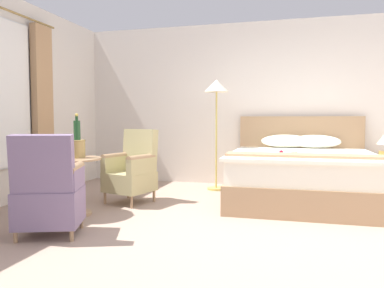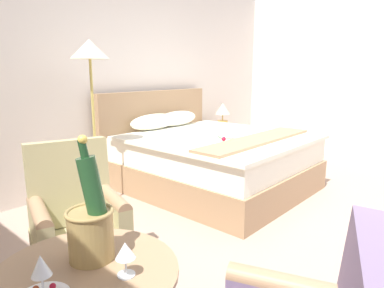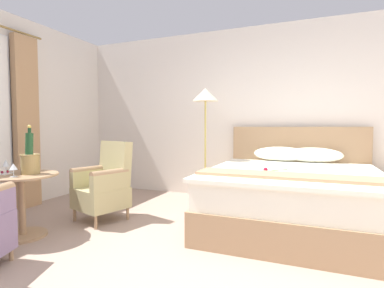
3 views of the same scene
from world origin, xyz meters
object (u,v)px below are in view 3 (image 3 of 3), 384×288
(snack_plate, at_px, (4,173))
(armchair_by_window, at_px, (105,185))
(side_table_round, at_px, (22,200))
(bed, at_px, (292,195))
(wine_glass_near_bucket, at_px, (6,164))
(wine_glass_near_edge, at_px, (13,167))
(floor_lamp_brass, at_px, (205,105))
(champagne_bucket, at_px, (30,160))

(snack_plate, relative_size, armchair_by_window, 0.18)
(side_table_round, height_order, armchair_by_window, armchair_by_window)
(bed, height_order, wine_glass_near_bucket, bed)
(side_table_round, relative_size, wine_glass_near_edge, 5.34)
(bed, bearing_deg, side_table_round, -150.84)
(floor_lamp_brass, height_order, side_table_round, floor_lamp_brass)
(wine_glass_near_bucket, bearing_deg, bed, 28.08)
(champagne_bucket, bearing_deg, floor_lamp_brass, 57.08)
(bed, distance_m, champagne_bucket, 2.93)
(wine_glass_near_bucket, xyz_separation_m, wine_glass_near_edge, (0.26, -0.11, -0.01))
(bed, relative_size, armchair_by_window, 2.17)
(floor_lamp_brass, distance_m, side_table_round, 2.63)
(floor_lamp_brass, relative_size, wine_glass_near_bucket, 11.32)
(side_table_round, height_order, wine_glass_near_edge, wine_glass_near_edge)
(snack_plate, bearing_deg, armchair_by_window, 54.94)
(wine_glass_near_edge, bearing_deg, side_table_round, 120.29)
(champagne_bucket, distance_m, wine_glass_near_edge, 0.21)
(bed, bearing_deg, wine_glass_near_edge, -147.63)
(floor_lamp_brass, height_order, armchair_by_window, floor_lamp_brass)
(bed, bearing_deg, floor_lamp_brass, 156.87)
(side_table_round, height_order, wine_glass_near_bucket, wine_glass_near_bucket)
(side_table_round, xyz_separation_m, snack_plate, (-0.19, -0.05, 0.28))
(floor_lamp_brass, height_order, snack_plate, floor_lamp_brass)
(floor_lamp_brass, xyz_separation_m, champagne_bucket, (-1.26, -1.94, -0.67))
(snack_plate, bearing_deg, wine_glass_near_bucket, 60.80)
(floor_lamp_brass, height_order, wine_glass_near_edge, floor_lamp_brass)
(champagne_bucket, bearing_deg, wine_glass_near_bucket, -160.64)
(wine_glass_near_bucket, bearing_deg, wine_glass_near_edge, -23.35)
(snack_plate, bearing_deg, floor_lamp_brass, 53.50)
(floor_lamp_brass, height_order, champagne_bucket, floor_lamp_brass)
(floor_lamp_brass, bearing_deg, armchair_by_window, -127.51)
(wine_glass_near_bucket, bearing_deg, side_table_round, 9.90)
(floor_lamp_brass, bearing_deg, snack_plate, -126.50)
(wine_glass_near_bucket, distance_m, armchair_by_window, 1.08)
(bed, height_order, floor_lamp_brass, floor_lamp_brass)
(wine_glass_near_bucket, xyz_separation_m, snack_plate, (-0.01, -0.02, -0.10))
(wine_glass_near_edge, xyz_separation_m, snack_plate, (-0.27, 0.09, -0.09))
(floor_lamp_brass, bearing_deg, champagne_bucket, -122.92)
(bed, distance_m, floor_lamp_brass, 1.78)
(wine_glass_near_edge, bearing_deg, champagne_bucket, 94.04)
(champagne_bucket, bearing_deg, bed, 28.87)
(bed, height_order, snack_plate, bed)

